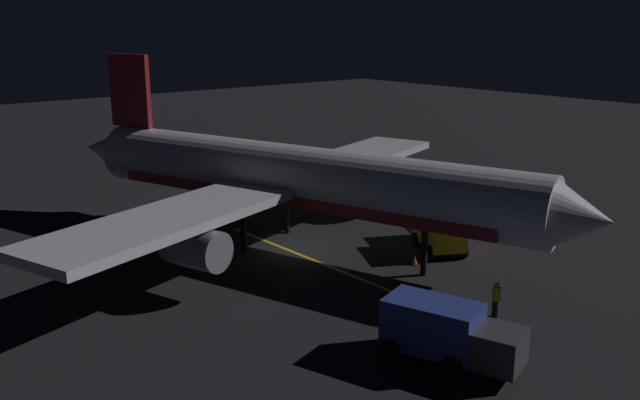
# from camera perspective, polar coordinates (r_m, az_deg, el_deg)

# --- Properties ---
(ground_plane) EXTENTS (180.00, 180.00, 0.20)m
(ground_plane) POSITION_cam_1_polar(r_m,az_deg,el_deg) (41.70, -1.76, -4.25)
(ground_plane) COLOR black
(apron_guide_stripe) EXTENTS (0.60, 19.84, 0.01)m
(apron_guide_stripe) POSITION_cam_1_polar(r_m,az_deg,el_deg) (38.41, 1.25, -5.78)
(apron_guide_stripe) COLOR gold
(apron_guide_stripe) RESTS_ON ground_plane
(airliner) EXTENTS (34.17, 35.93, 11.35)m
(airliner) POSITION_cam_1_polar(r_m,az_deg,el_deg) (40.80, -2.50, 1.77)
(airliner) COLOR silver
(airliner) RESTS_ON ground_plane
(baggage_truck) EXTENTS (3.73, 5.99, 2.50)m
(baggage_truck) POSITION_cam_1_polar(r_m,az_deg,el_deg) (28.45, 10.50, -10.94)
(baggage_truck) COLOR navy
(baggage_truck) RESTS_ON ground_plane
(catering_truck) EXTENTS (4.41, 5.73, 2.55)m
(catering_truck) POSITION_cam_1_polar(r_m,az_deg,el_deg) (41.87, 9.75, -2.40)
(catering_truck) COLOR gold
(catering_truck) RESTS_ON ground_plane
(ground_crew_worker) EXTENTS (0.40, 0.40, 1.74)m
(ground_crew_worker) POSITION_cam_1_polar(r_m,az_deg,el_deg) (33.15, 14.57, -8.08)
(ground_crew_worker) COLOR black
(ground_crew_worker) RESTS_ON ground_plane
(traffic_cone_near_left) EXTENTS (0.50, 0.50, 0.55)m
(traffic_cone_near_left) POSITION_cam_1_polar(r_m,az_deg,el_deg) (40.96, 8.90, -4.26)
(traffic_cone_near_left) COLOR #EA590F
(traffic_cone_near_left) RESTS_ON ground_plane
(traffic_cone_near_right) EXTENTS (0.50, 0.50, 0.55)m
(traffic_cone_near_right) POSITION_cam_1_polar(r_m,az_deg,el_deg) (39.31, 7.95, -5.05)
(traffic_cone_near_right) COLOR #EA590F
(traffic_cone_near_right) RESTS_ON ground_plane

